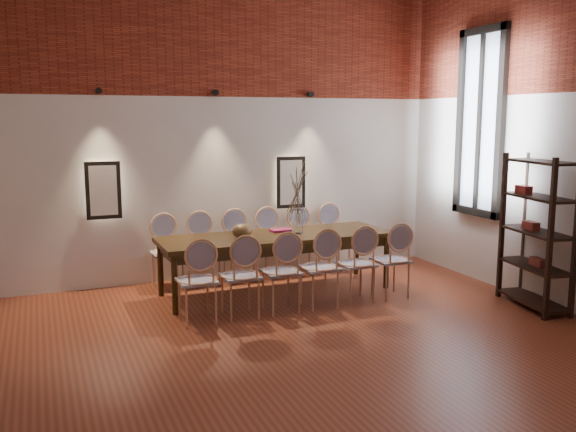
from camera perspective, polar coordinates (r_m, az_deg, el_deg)
name	(u,v)px	position (r m, az deg, el deg)	size (l,w,h in m)	color
floor	(304,374)	(5.53, 1.53, -14.57)	(7.00, 7.00, 0.02)	brown
wall_back	(199,134)	(8.43, -8.32, 7.60)	(7.00, 0.10, 4.00)	silver
brick_band_back	(198,38)	(8.43, -8.40, 16.12)	(7.00, 0.02, 1.50)	maroon
niche_left	(103,190)	(8.16, -16.92, 2.32)	(0.36, 0.06, 0.66)	#FFEAC6
niche_right	(290,182)	(8.79, 0.20, 3.19)	(0.36, 0.06, 0.66)	#FFEAC6
spot_fixture_left	(98,91)	(8.09, -17.31, 11.13)	(0.08, 0.08, 0.10)	black
spot_fixture_mid	(215,93)	(8.36, -6.83, 11.39)	(0.08, 0.08, 0.10)	black
spot_fixture_right	(310,94)	(8.85, 2.11, 11.32)	(0.08, 0.08, 0.10)	black
window_glass	(481,123)	(8.62, 17.60, 8.30)	(0.02, 0.78, 2.38)	silver
window_frame	(480,123)	(8.61, 17.50, 8.31)	(0.08, 0.90, 2.50)	black
window_mullion	(480,123)	(8.61, 17.50, 8.31)	(0.06, 0.06, 2.40)	black
dining_table	(276,263)	(7.82, -1.12, -4.46)	(2.96, 0.95, 0.75)	#34210C
chair_near_a	(197,281)	(6.72, -8.52, -5.99)	(0.44, 0.44, 0.94)	tan
chair_near_b	(240,276)	(6.86, -4.51, -5.61)	(0.44, 0.44, 0.94)	tan
chair_near_c	(281,272)	(7.02, -0.67, -5.23)	(0.44, 0.44, 0.94)	tan
chair_near_d	(319,268)	(7.22, 2.96, -4.84)	(0.44, 0.44, 0.94)	tan
chair_near_e	(356,264)	(7.45, 6.38, -4.45)	(0.44, 0.44, 0.94)	tan
chair_near_f	(391,260)	(7.70, 9.59, -4.08)	(0.44, 0.44, 0.94)	tan
chair_far_a	(167,253)	(8.15, -11.22, -3.38)	(0.44, 0.44, 0.94)	tan
chair_far_b	(204,249)	(8.27, -7.87, -3.12)	(0.44, 0.44, 0.94)	tan
chair_far_c	(239,246)	(8.40, -4.62, -2.85)	(0.44, 0.44, 0.94)	tan
chair_far_d	(272,244)	(8.57, -1.49, -2.59)	(0.44, 0.44, 0.94)	tan
chair_far_e	(304,241)	(8.76, 1.52, -2.33)	(0.44, 0.44, 0.94)	tan
chair_far_f	(335,238)	(8.97, 4.38, -2.08)	(0.44, 0.44, 0.94)	tan
vase	(297,221)	(7.82, 0.88, -0.52)	(0.14, 0.14, 0.30)	silver
dried_branches	(297,187)	(7.76, 0.89, 2.76)	(0.50, 0.50, 0.70)	brown
bowl	(242,231)	(7.51, -4.34, -1.41)	(0.24, 0.24, 0.18)	brown
book	(281,230)	(7.96, -0.69, -1.34)	(0.26, 0.18, 0.03)	maroon
shelving_rack	(537,232)	(7.67, 22.26, -1.41)	(0.38, 1.00, 1.80)	black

